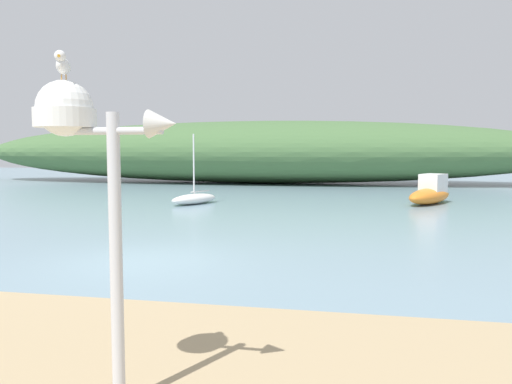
{
  "coord_description": "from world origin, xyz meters",
  "views": [
    {
      "loc": [
        4.88,
        -10.84,
        2.62
      ],
      "look_at": [
        1.31,
        7.38,
        1.09
      ],
      "focal_mm": 34.48,
      "sensor_mm": 36.0,
      "label": 1
    }
  ],
  "objects": [
    {
      "name": "seagull_on_radar",
      "position": [
        2.26,
        -6.67,
        3.42
      ],
      "size": [
        0.2,
        0.36,
        0.25
      ],
      "color": "orange",
      "rests_on": "mast_structure"
    },
    {
      "name": "mast_structure",
      "position": [
        2.4,
        -6.66,
        2.77
      ],
      "size": [
        1.37,
        0.57,
        3.08
      ],
      "color": "silver",
      "rests_on": "beach_sand"
    },
    {
      "name": "motorboat_far_right",
      "position": [
        8.75,
        14.89,
        0.55
      ],
      "size": [
        3.1,
        4.19,
        1.49
      ],
      "color": "orange",
      "rests_on": "ground"
    },
    {
      "name": "sailboat_inner_mooring",
      "position": [
        -2.84,
        12.51,
        0.28
      ],
      "size": [
        2.13,
        3.08,
        3.49
      ],
      "color": "white",
      "rests_on": "ground"
    },
    {
      "name": "distant_hill",
      "position": [
        -2.85,
        29.72,
        2.57
      ],
      "size": [
        50.34,
        10.31,
        5.15
      ],
      "primitive_type": "ellipsoid",
      "color": "#476B3D",
      "rests_on": "ground"
    },
    {
      "name": "ground_plane",
      "position": [
        0.0,
        0.0,
        0.0
      ],
      "size": [
        120.0,
        120.0,
        0.0
      ],
      "primitive_type": "plane",
      "color": "#7A99A8"
    }
  ]
}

